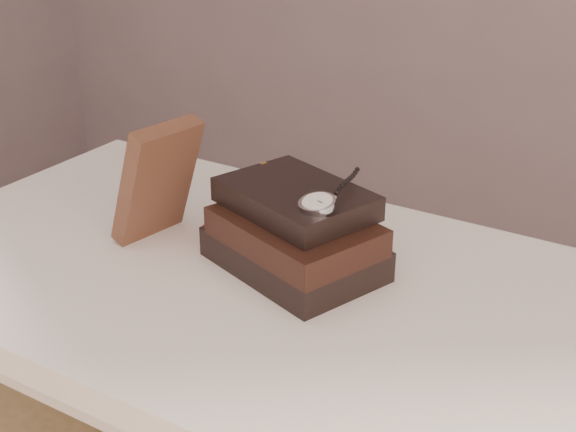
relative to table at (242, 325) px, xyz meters
The scene contains 5 objects.
table is the anchor object (origin of this frame).
book_stack 0.16m from the table, 31.37° to the left, with size 0.26×0.23×0.11m.
journal 0.24m from the table, behind, with size 0.03×0.11×0.18m, color #3F2218.
pocket_watch 0.24m from the table, ahead, with size 0.06×0.15×0.02m.
eyeglasses 0.21m from the table, 85.17° to the left, with size 0.13×0.13×0.05m.
Camera 1 is at (0.56, -0.43, 1.27)m, focal length 50.07 mm.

